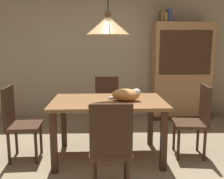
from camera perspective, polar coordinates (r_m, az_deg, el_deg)
ground at (r=2.93m, az=1.46°, el=-19.24°), size 10.00×10.00×0.00m
back_wall at (r=5.21m, az=-0.51°, el=10.14°), size 6.40×0.10×2.90m
dining_table at (r=3.20m, az=-0.86°, el=-4.17°), size 1.40×0.90×0.75m
chair_near_front at (r=2.41m, az=-0.26°, el=-12.44°), size 0.41×0.41×0.93m
chair_left_side at (r=3.39m, az=-20.38°, el=-6.38°), size 0.42×0.42×0.93m
chair_right_side at (r=3.45m, az=18.35°, el=-6.01°), size 0.44×0.44×0.93m
chair_far_back at (r=4.09m, az=-1.16°, el=-3.06°), size 0.42×0.42×0.93m
cat_sleeping at (r=3.13m, az=3.32°, el=-1.16°), size 0.40×0.28×0.16m
pendant_lamp at (r=3.11m, az=-0.91°, el=14.25°), size 0.52×0.52×1.30m
hutch_bookcase at (r=5.14m, az=15.19°, el=3.54°), size 1.12×0.45×1.85m
book_brown_thick at (r=5.03m, az=11.03°, el=15.79°), size 0.06×0.24×0.22m
book_yellow_short at (r=5.05m, az=11.82°, el=15.52°), size 0.04×0.20×0.18m
book_blue_wide at (r=5.07m, az=12.57°, el=15.81°), size 0.06×0.24×0.24m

